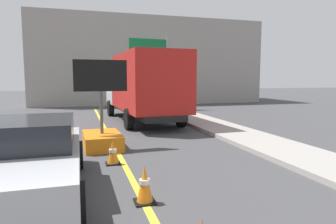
% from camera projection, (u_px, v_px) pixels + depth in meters
% --- Properties ---
extents(arrow_board_trailer, '(1.60, 1.84, 2.70)m').
position_uv_depth(arrow_board_trailer, '(102.00, 132.00, 9.29)').
color(arrow_board_trailer, orange).
rests_on(arrow_board_trailer, ground).
extents(box_truck, '(2.93, 7.92, 3.27)m').
position_uv_depth(box_truck, '(143.00, 86.00, 14.76)').
color(box_truck, black).
rests_on(box_truck, ground).
extents(pickup_car, '(1.99, 4.44, 1.38)m').
position_uv_depth(pickup_car, '(27.00, 158.00, 5.49)').
color(pickup_car, silver).
rests_on(pickup_car, ground).
extents(highway_guide_sign, '(2.78, 0.36, 5.00)m').
position_uv_depth(highway_guide_sign, '(157.00, 60.00, 20.54)').
color(highway_guide_sign, gray).
rests_on(highway_guide_sign, ground).
extents(far_building_block, '(19.42, 7.50, 7.17)m').
position_uv_depth(far_building_block, '(146.00, 63.00, 27.74)').
color(far_building_block, gray).
rests_on(far_building_block, ground).
extents(traffic_cone_mid_lane, '(0.36, 0.36, 0.66)m').
position_uv_depth(traffic_cone_mid_lane, '(145.00, 185.00, 5.16)').
color(traffic_cone_mid_lane, black).
rests_on(traffic_cone_mid_lane, ground).
extents(traffic_cone_far_lane, '(0.36, 0.36, 0.60)m').
position_uv_depth(traffic_cone_far_lane, '(113.00, 152.00, 7.51)').
color(traffic_cone_far_lane, black).
rests_on(traffic_cone_far_lane, ground).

